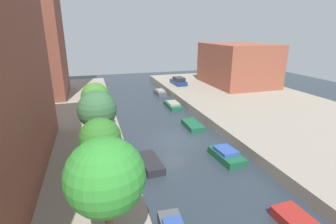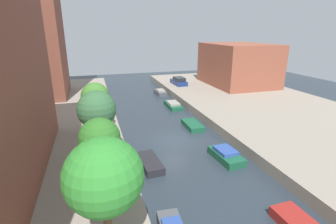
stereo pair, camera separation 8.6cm
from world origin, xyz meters
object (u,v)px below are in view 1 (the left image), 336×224
object	(u,v)px
low_block_right	(237,64)
moored_boat_right_5	(160,92)
moored_boat_right_3	(193,125)
street_tree_0	(105,177)
street_tree_3	(95,97)
street_tree_1	(100,139)
street_tree_2	(97,110)
parked_car	(179,81)
moored_boat_right_2	(226,155)
moored_boat_left_2	(150,163)
moored_boat_right_4	(173,105)

from	to	relation	value
low_block_right	moored_boat_right_5	xyz separation A→B (m)	(-14.41, 0.20, -4.22)
moored_boat_right_3	street_tree_0	bearing A→B (deg)	-122.78
street_tree_3	street_tree_1	bearing A→B (deg)	-90.00
street_tree_2	moored_boat_right_5	bearing A→B (deg)	64.41
low_block_right	parked_car	bearing A→B (deg)	164.49
parked_car	moored_boat_right_2	world-z (taller)	parked_car
street_tree_0	street_tree_3	bearing A→B (deg)	90.00
moored_boat_left_2	moored_boat_right_4	size ratio (longest dim) A/B	0.82
street_tree_1	moored_boat_left_2	distance (m)	7.10
street_tree_3	parked_car	bearing A→B (deg)	52.14
street_tree_2	street_tree_3	xyz separation A→B (m)	(-0.00, 5.79, -0.44)
street_tree_2	moored_boat_right_4	xyz separation A→B (m)	(10.60, 14.88, -4.71)
street_tree_3	moored_boat_left_2	size ratio (longest dim) A/B	1.38
moored_boat_left_2	moored_boat_right_5	distance (m)	23.85
moored_boat_right_3	moored_boat_right_4	size ratio (longest dim) A/B	0.80
street_tree_3	low_block_right	bearing A→B (deg)	33.15
street_tree_2	parked_car	xyz separation A→B (m)	(14.96, 25.04, -3.46)
parked_car	low_block_right	bearing A→B (deg)	-15.51
moored_boat_left_2	moored_boat_right_2	size ratio (longest dim) A/B	0.99
street_tree_2	moored_boat_right_2	size ratio (longest dim) A/B	1.52
street_tree_0	moored_boat_left_2	xyz separation A→B (m)	(3.75, 8.94, -4.81)
moored_boat_right_4	street_tree_3	bearing A→B (deg)	-139.38
low_block_right	moored_boat_right_4	size ratio (longest dim) A/B	3.00
street_tree_1	street_tree_3	xyz separation A→B (m)	(0.00, 10.33, -0.10)
moored_boat_right_5	street_tree_3	bearing A→B (deg)	-122.85
street_tree_3	parked_car	distance (m)	24.57
moored_boat_right_5	moored_boat_right_2	bearing A→B (deg)	-91.26
moored_boat_right_3	parked_car	bearing A→B (deg)	75.73
street_tree_0	street_tree_1	distance (m)	4.81
street_tree_2	moored_boat_right_2	bearing A→B (deg)	-6.17
parked_car	moored_boat_right_2	size ratio (longest dim) A/B	1.25
street_tree_1	moored_boat_right_4	size ratio (longest dim) A/B	1.13
street_tree_3	moored_boat_right_4	bearing A→B (deg)	40.62
low_block_right	moored_boat_right_2	xyz separation A→B (m)	(-14.93, -23.32, -4.22)
street_tree_3	moored_boat_right_2	size ratio (longest dim) A/B	1.37
street_tree_3	moored_boat_right_2	xyz separation A→B (m)	(10.21, -6.89, -4.19)
street_tree_3	moored_boat_right_5	bearing A→B (deg)	57.15
street_tree_0	street_tree_1	bearing A→B (deg)	90.00
low_block_right	parked_car	size ratio (longest dim) A/B	2.91
low_block_right	moored_boat_right_4	distance (m)	16.85
low_block_right	street_tree_1	xyz separation A→B (m)	(-25.15, -26.76, 0.07)
street_tree_1	street_tree_3	bearing A→B (deg)	90.00
moored_boat_left_2	moored_boat_right_4	bearing A→B (deg)	65.83
moored_boat_right_2	moored_boat_right_5	world-z (taller)	moored_boat_right_5
low_block_right	street_tree_0	size ratio (longest dim) A/B	2.28
street_tree_3	street_tree_0	bearing A→B (deg)	-90.00
low_block_right	moored_boat_right_3	size ratio (longest dim) A/B	3.77
street_tree_3	moored_boat_right_3	bearing A→B (deg)	4.68
street_tree_2	street_tree_3	bearing A→B (deg)	90.00
street_tree_0	street_tree_3	size ratio (longest dim) A/B	1.16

